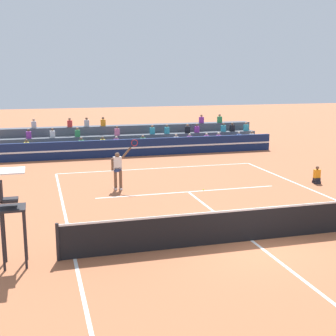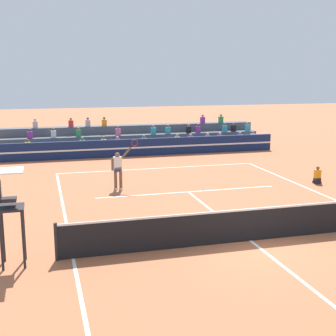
{
  "view_description": "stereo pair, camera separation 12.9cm",
  "coord_description": "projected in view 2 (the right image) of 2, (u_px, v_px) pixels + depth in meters",
  "views": [
    {
      "loc": [
        -6.34,
        -12.76,
        5.18
      ],
      "look_at": [
        -0.88,
        6.61,
        1.1
      ],
      "focal_mm": 50.0,
      "sensor_mm": 36.0,
      "label": 1
    },
    {
      "loc": [
        -6.21,
        -12.8,
        5.18
      ],
      "look_at": [
        -0.88,
        6.61,
        1.1
      ],
      "focal_mm": 50.0,
      "sensor_mm": 36.0,
      "label": 2
    }
  ],
  "objects": [
    {
      "name": "court_lines",
      "position": [
        250.0,
        241.0,
        14.73
      ],
      "size": [
        11.1,
        23.9,
        0.01
      ],
      "color": "white",
      "rests_on": "ground"
    },
    {
      "name": "umpire_chair",
      "position": [
        9.0,
        205.0,
        12.54
      ],
      "size": [
        0.76,
        0.84,
        2.67
      ],
      "color": "black",
      "rests_on": "ground"
    },
    {
      "name": "tennis_net",
      "position": [
        251.0,
        224.0,
        14.63
      ],
      "size": [
        12.0,
        0.1,
        1.1
      ],
      "color": "black",
      "rests_on": "ground"
    },
    {
      "name": "ball_kid_courtside",
      "position": [
        317.0,
        177.0,
        22.34
      ],
      "size": [
        0.3,
        0.36,
        0.84
      ],
      "color": "black",
      "rests_on": "ground"
    },
    {
      "name": "sponsor_banner_wall",
      "position": [
        142.0,
        147.0,
        29.86
      ],
      "size": [
        18.0,
        0.26,
        1.1
      ],
      "color": "navy",
      "rests_on": "ground"
    },
    {
      "name": "tennis_player",
      "position": [
        118.0,
        168.0,
        21.04
      ],
      "size": [
        1.31,
        0.33,
        2.33
      ],
      "color": "brown",
      "rests_on": "ground"
    },
    {
      "name": "tennis_ball",
      "position": [
        203.0,
        190.0,
        21.06
      ],
      "size": [
        0.07,
        0.07,
        0.07
      ],
      "primitive_type": "sphere",
      "color": "#C6DB33",
      "rests_on": "ground"
    },
    {
      "name": "bleacher_stand",
      "position": [
        134.0,
        140.0,
        32.24
      ],
      "size": [
        17.64,
        2.85,
        2.28
      ],
      "color": "#4C515B",
      "rests_on": "ground"
    },
    {
      "name": "ground_plane",
      "position": [
        250.0,
        241.0,
        14.73
      ],
      "size": [
        120.0,
        120.0,
        0.0
      ],
      "primitive_type": "plane",
      "color": "#AD603D"
    }
  ]
}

